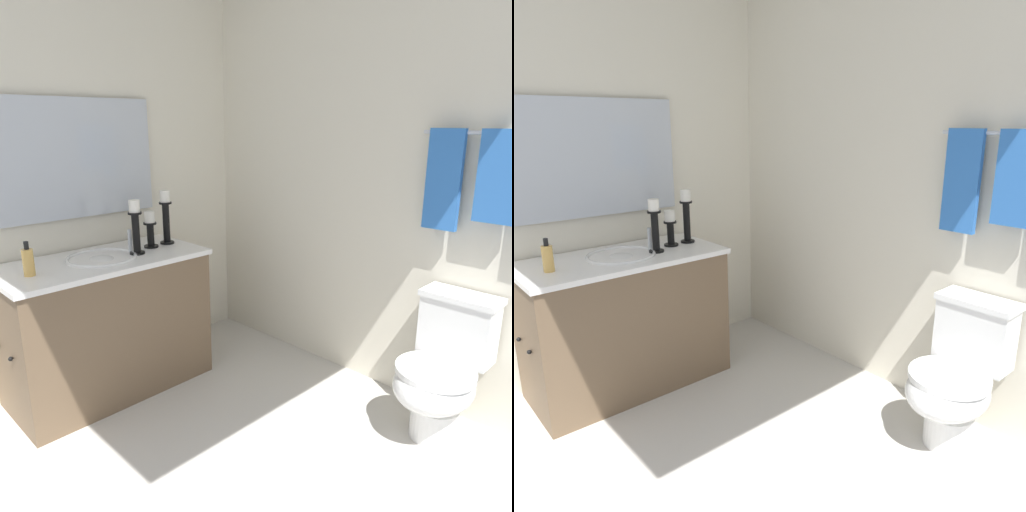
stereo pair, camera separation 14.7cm
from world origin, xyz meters
TOP-DOWN VIEW (x-y plane):
  - floor at (0.00, 0.00)m, footprint 2.49×2.25m
  - wall_back at (0.00, 1.12)m, footprint 2.49×0.04m
  - wall_left at (-1.25, 0.00)m, footprint 0.04×2.25m
  - vanity_cabinet at (-0.92, -0.12)m, footprint 0.58×1.18m
  - sink_basin at (-0.92, -0.12)m, footprint 0.40×0.40m
  - mirror at (-1.20, -0.12)m, footprint 0.02×1.07m
  - candle_holder_tall at (-0.95, 0.35)m, footprint 0.09×0.09m
  - candle_holder_short at (-0.94, 0.22)m, footprint 0.09×0.09m
  - candle_holder_mid at (-0.86, 0.08)m, footprint 0.09×0.09m
  - soap_bottle at (-0.88, -0.54)m, footprint 0.06×0.06m
  - toilet at (0.71, 0.84)m, footprint 0.39×0.54m
  - towel_near_vanity at (0.53, 1.05)m, footprint 0.18×0.03m
  - towel_center at (0.80, 1.05)m, footprint 0.21×0.03m

SIDE VIEW (x-z plane):
  - floor at x=0.00m, z-range -0.02..0.00m
  - toilet at x=0.71m, z-range -0.01..0.74m
  - vanity_cabinet at x=-0.92m, z-range 0.00..0.83m
  - sink_basin at x=-0.92m, z-range 0.67..0.92m
  - soap_bottle at x=-0.88m, z-range 0.82..1.00m
  - candle_holder_short at x=-0.94m, z-range 0.84..1.06m
  - candle_holder_mid at x=-0.86m, z-range 0.84..1.16m
  - candle_holder_tall at x=-0.95m, z-range 0.84..1.19m
  - wall_back at x=0.00m, z-range 0.00..2.45m
  - wall_left at x=-1.25m, z-range 0.00..2.45m
  - towel_near_vanity at x=0.53m, z-range 1.05..1.56m
  - towel_center at x=0.80m, z-range 1.12..1.56m
  - mirror at x=-1.20m, z-range 1.03..1.73m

